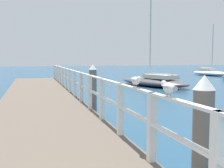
% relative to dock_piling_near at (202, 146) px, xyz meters
% --- Properties ---
extents(pier_deck, '(3.13, 24.21, 0.51)m').
position_rel_dock_piling_near_xyz_m(pier_deck, '(-1.87, 8.89, -0.73)').
color(pier_deck, brown).
rests_on(pier_deck, ground_plane).
extents(pier_railing, '(0.12, 22.73, 1.12)m').
position_rel_dock_piling_near_xyz_m(pier_railing, '(-0.38, 8.89, 0.22)').
color(pier_railing, silver).
rests_on(pier_railing, pier_deck).
extents(dock_piling_near, '(0.29, 0.29, 1.95)m').
position_rel_dock_piling_near_xyz_m(dock_piling_near, '(0.00, 0.00, 0.00)').
color(dock_piling_near, '#6B6056').
rests_on(dock_piling_near, ground_plane).
extents(dock_piling_far, '(0.29, 0.29, 1.95)m').
position_rel_dock_piling_near_xyz_m(dock_piling_far, '(0.00, 6.92, 0.00)').
color(dock_piling_far, '#6B6056').
rests_on(dock_piling_far, ground_plane).
extents(seagull_foreground, '(0.19, 0.48, 0.21)m').
position_rel_dock_piling_near_xyz_m(seagull_foreground, '(-0.38, 0.28, 0.78)').
color(seagull_foreground, white).
rests_on(seagull_foreground, pier_railing).
extents(seagull_background, '(0.18, 0.48, 0.21)m').
position_rel_dock_piling_near_xyz_m(seagull_background, '(-0.38, 1.53, 0.78)').
color(seagull_background, white).
rests_on(seagull_background, pier_railing).
extents(boat_0, '(2.72, 5.94, 6.42)m').
position_rel_dock_piling_near_xyz_m(boat_0, '(19.60, 27.07, -0.60)').
color(boat_0, white).
rests_on(boat_0, ground_plane).
extents(boat_1, '(4.49, 7.48, 7.28)m').
position_rel_dock_piling_near_xyz_m(boat_1, '(6.97, 16.62, -0.60)').
color(boat_1, '#4C4C51').
rests_on(boat_1, ground_plane).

